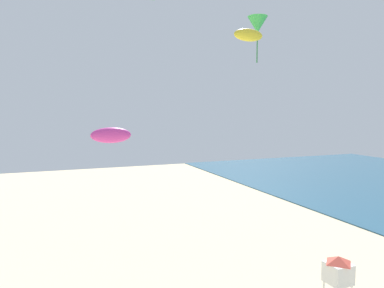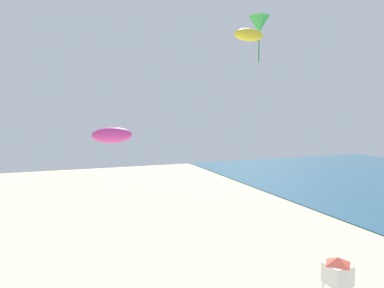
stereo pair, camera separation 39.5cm
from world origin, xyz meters
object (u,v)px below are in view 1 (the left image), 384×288
object	(u,v)px
kite_green_delta	(257,25)
kite_magenta_parafoil	(111,135)
kite_yellow_parafoil	(248,35)
lifeguard_stand	(338,270)

from	to	relation	value
kite_green_delta	kite_magenta_parafoil	size ratio (longest dim) A/B	1.23
kite_yellow_parafoil	kite_green_delta	bearing A→B (deg)	51.94
kite_green_delta	kite_magenta_parafoil	world-z (taller)	kite_green_delta
lifeguard_stand	kite_yellow_parafoil	world-z (taller)	kite_yellow_parafoil
lifeguard_stand	kite_yellow_parafoil	size ratio (longest dim) A/B	1.31
kite_yellow_parafoil	kite_green_delta	distance (m)	5.11
kite_yellow_parafoil	kite_magenta_parafoil	size ratio (longest dim) A/B	0.73
lifeguard_stand	kite_green_delta	size ratio (longest dim) A/B	0.77
lifeguard_stand	kite_magenta_parafoil	bearing A→B (deg)	124.34
kite_magenta_parafoil	kite_yellow_parafoil	bearing A→B (deg)	-32.93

